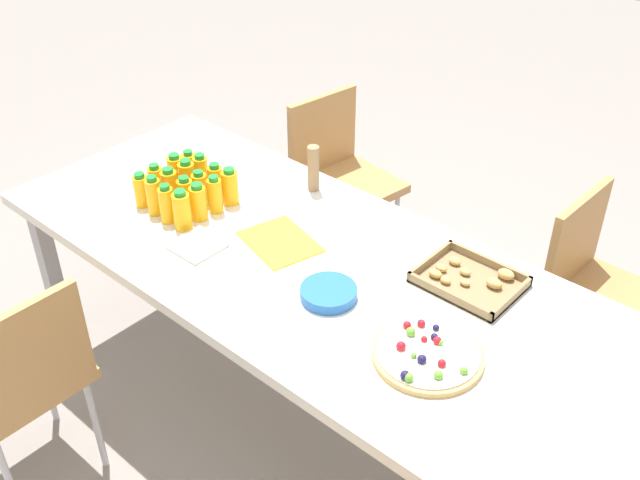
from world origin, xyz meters
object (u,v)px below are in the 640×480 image
(party_table, at_px, (330,285))
(juice_bottle_15, at_px, (230,187))
(juice_bottle_2, at_px, (167,204))
(juice_bottle_3, at_px, (182,211))
(juice_bottle_13, at_px, (201,173))
(juice_bottle_5, at_px, (170,188))
(juice_bottle_0, at_px, (142,190))
(juice_bottle_12, at_px, (189,168))
(juice_bottle_14, at_px, (216,181))
(juice_bottle_1, at_px, (154,196))
(juice_bottle_10, at_px, (199,189))
(snack_tray, at_px, (470,280))
(juice_bottle_7, at_px, (198,202))
(plate_stack, at_px, (329,293))
(chair_near_left, at_px, (19,375))
(cardboard_tube, at_px, (313,168))
(juice_bottle_8, at_px, (176,173))
(chair_far_right, at_px, (598,286))
(chair_far_left, at_px, (339,171))
(fruit_pizza, at_px, (427,354))
(juice_bottle_6, at_px, (186,195))
(napkin_stack, at_px, (197,245))
(juice_bottle_4, at_px, (156,182))
(juice_bottle_11, at_px, (214,195))
(paper_folder, at_px, (280,242))
(juice_bottle_9, at_px, (187,179))

(party_table, relative_size, juice_bottle_15, 17.35)
(juice_bottle_2, distance_m, juice_bottle_3, 0.07)
(juice_bottle_13, bearing_deg, juice_bottle_5, -87.48)
(party_table, bearing_deg, juice_bottle_0, -169.07)
(juice_bottle_12, bearing_deg, juice_bottle_14, -0.06)
(juice_bottle_1, distance_m, juice_bottle_5, 0.07)
(juice_bottle_10, xyz_separation_m, juice_bottle_12, (-0.14, 0.08, 0.00))
(juice_bottle_1, xyz_separation_m, snack_tray, (1.06, 0.40, -0.06))
(juice_bottle_3, height_order, juice_bottle_7, juice_bottle_3)
(plate_stack, bearing_deg, chair_near_left, -133.10)
(snack_tray, distance_m, cardboard_tube, 0.76)
(chair_near_left, relative_size, juice_bottle_8, 5.66)
(chair_far_right, relative_size, juice_bottle_3, 5.59)
(chair_far_left, height_order, fruit_pizza, chair_far_left)
(juice_bottle_6, distance_m, cardboard_tube, 0.48)
(juice_bottle_8, bearing_deg, chair_near_left, -77.25)
(chair_near_left, xyz_separation_m, snack_tray, (0.95, 1.06, 0.25))
(juice_bottle_12, height_order, napkin_stack, juice_bottle_12)
(juice_bottle_12, xyz_separation_m, juice_bottle_15, (0.23, 0.00, 0.00))
(juice_bottle_15, distance_m, cardboard_tube, 0.32)
(party_table, distance_m, juice_bottle_8, 0.78)
(juice_bottle_0, bearing_deg, chair_far_left, 84.80)
(chair_near_left, height_order, juice_bottle_5, juice_bottle_5)
(juice_bottle_3, xyz_separation_m, juice_bottle_7, (-0.01, 0.08, -0.00))
(juice_bottle_0, height_order, juice_bottle_4, juice_bottle_4)
(juice_bottle_0, bearing_deg, napkin_stack, -7.37)
(juice_bottle_13, height_order, juice_bottle_14, juice_bottle_13)
(fruit_pizza, xyz_separation_m, snack_tray, (-0.09, 0.36, -0.00))
(juice_bottle_11, xyz_separation_m, napkin_stack, (0.12, -0.19, -0.06))
(juice_bottle_2, bearing_deg, paper_folder, 23.09)
(juice_bottle_15, relative_size, plate_stack, 0.81)
(juice_bottle_5, xyz_separation_m, juice_bottle_9, (-0.01, 0.09, -0.00))
(chair_near_left, height_order, snack_tray, chair_near_left)
(fruit_pizza, bearing_deg, juice_bottle_0, -178.66)
(party_table, height_order, juice_bottle_14, juice_bottle_14)
(juice_bottle_3, distance_m, paper_folder, 0.36)
(juice_bottle_12, bearing_deg, cardboard_tube, 35.04)
(juice_bottle_14, bearing_deg, juice_bottle_12, 179.94)
(juice_bottle_10, distance_m, napkin_stack, 0.29)
(juice_bottle_3, relative_size, juice_bottle_15, 1.05)
(juice_bottle_12, relative_size, cardboard_tube, 0.75)
(juice_bottle_10, xyz_separation_m, fruit_pizza, (1.08, -0.12, -0.05))
(juice_bottle_6, distance_m, juice_bottle_12, 0.21)
(cardboard_tube, bearing_deg, juice_bottle_13, -139.36)
(juice_bottle_1, height_order, juice_bottle_10, juice_bottle_1)
(juice_bottle_6, xyz_separation_m, fruit_pizza, (1.08, -0.05, -0.05))
(fruit_pizza, bearing_deg, juice_bottle_13, 170.58)
(napkin_stack, bearing_deg, juice_bottle_7, 136.86)
(juice_bottle_4, xyz_separation_m, juice_bottle_12, (0.01, 0.15, -0.00))
(juice_bottle_0, bearing_deg, paper_folder, 16.36)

